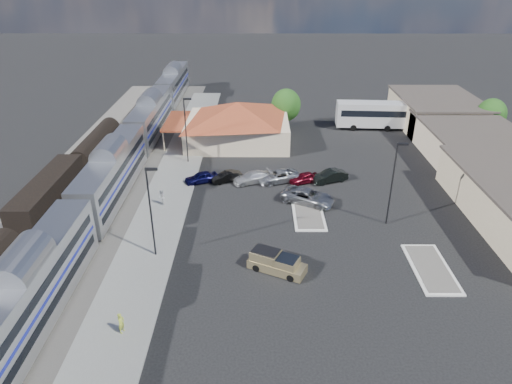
{
  "coord_description": "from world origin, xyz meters",
  "views": [
    {
      "loc": [
        -1.49,
        -41.23,
        24.61
      ],
      "look_at": [
        -1.67,
        1.69,
        2.8
      ],
      "focal_mm": 32.0,
      "sensor_mm": 36.0,
      "label": 1
    }
  ],
  "objects_px": {
    "pickup_truck": "(277,263)",
    "suv": "(308,197)",
    "coach_bus": "(379,114)",
    "station_depot": "(237,122)"
  },
  "relations": [
    {
      "from": "pickup_truck",
      "to": "coach_bus",
      "type": "height_order",
      "value": "coach_bus"
    },
    {
      "from": "pickup_truck",
      "to": "coach_bus",
      "type": "bearing_deg",
      "value": 1.07
    },
    {
      "from": "station_depot",
      "to": "pickup_truck",
      "type": "bearing_deg",
      "value": -81.55
    },
    {
      "from": "station_depot",
      "to": "coach_bus",
      "type": "relative_size",
      "value": 1.34
    },
    {
      "from": "station_depot",
      "to": "suv",
      "type": "relative_size",
      "value": 3.04
    },
    {
      "from": "station_depot",
      "to": "coach_bus",
      "type": "height_order",
      "value": "station_depot"
    },
    {
      "from": "station_depot",
      "to": "coach_bus",
      "type": "bearing_deg",
      "value": 15.6
    },
    {
      "from": "suv",
      "to": "coach_bus",
      "type": "distance_m",
      "value": 29.44
    },
    {
      "from": "coach_bus",
      "to": "station_depot",
      "type": "bearing_deg",
      "value": 108.84
    },
    {
      "from": "pickup_truck",
      "to": "suv",
      "type": "distance_m",
      "value": 13.31
    }
  ]
}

